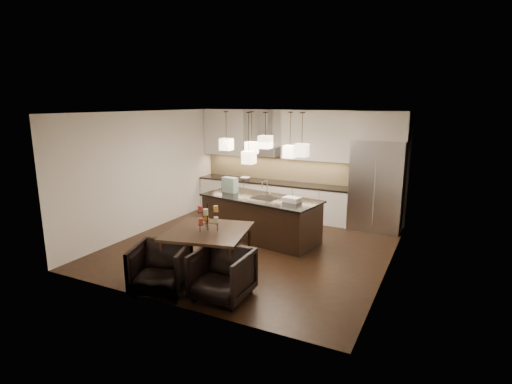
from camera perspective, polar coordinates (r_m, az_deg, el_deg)
The scene contains 37 objects.
floor at distance 8.53m, azimuth -0.60°, elevation -7.89°, with size 5.50×5.50×0.02m, color black.
ceiling at distance 7.99m, azimuth -0.65°, elevation 11.41°, with size 5.50×5.50×0.02m, color white.
wall_back at distance 10.64m, azimuth 6.16°, elevation 4.04°, with size 5.50×0.02×2.80m, color silver.
wall_front at distance 5.89m, azimuth -12.95°, elevation -3.32°, with size 5.50×0.02×2.80m, color silver.
wall_left at distance 9.69m, azimuth -15.34°, elevation 2.81°, with size 0.02×5.50×2.80m, color silver.
wall_right at distance 7.34m, azimuth 18.95°, elevation -0.52°, with size 0.02×5.50×2.80m, color silver.
refrigerator at distance 9.80m, azimuth 16.91°, elevation 0.89°, with size 1.20×0.72×2.15m, color #B7B7BA.
fridge_panel at distance 9.63m, azimuth 17.45°, elevation 9.07°, with size 1.26×0.72×0.65m, color silver.
lower_cabinets at distance 10.75m, azimuth 2.30°, elevation -1.01°, with size 4.21×0.62×0.88m, color silver.
countertop at distance 10.65m, azimuth 2.33°, elevation 1.39°, with size 4.21×0.66×0.04m, color black.
backsplash at distance 10.86m, azimuth 2.99°, elevation 3.40°, with size 4.21×0.02×0.63m, color tan.
upper_cab_left at distance 11.28m, azimuth -4.26°, elevation 8.54°, with size 1.25×0.35×1.25m, color silver.
upper_cab_right at distance 10.19m, azimuth 8.83°, elevation 7.98°, with size 1.86×0.35×1.25m, color silver.
hood_canopy at distance 10.69m, azimuth 1.00°, elevation 5.89°, with size 0.90×0.52×0.24m, color #B7B7BA.
hood_chimney at distance 10.74m, azimuth 1.27°, elevation 9.13°, with size 0.30×0.28×0.96m, color #B7B7BA.
fruit_bowl at distance 10.94m, azimuth -1.58°, elevation 1.97°, with size 0.26×0.26×0.06m, color silver.
island_body at distance 8.92m, azimuth 0.66°, elevation -3.83°, with size 2.57×1.03×0.90m, color black.
island_top at distance 8.79m, azimuth 0.66°, elevation -0.88°, with size 2.65×1.11×0.04m, color black.
faucet at distance 8.77m, azimuth 1.60°, elevation 0.52°, with size 0.10×0.25×0.39m, color silver, non-canonical shape.
tote_bag at distance 9.26m, azimuth -3.73°, elevation 1.02°, with size 0.35×0.18×0.35m, color #1D4D3D.
food_container at distance 8.40m, azimuth 5.16°, elevation -1.08°, with size 0.35×0.25×0.10m, color silver.
dining_table at distance 7.18m, azimuth -6.79°, elevation -8.50°, with size 1.35×1.35×0.81m, color black, non-canonical shape.
candelabra at distance 6.97m, azimuth -6.93°, elevation -3.56°, with size 0.39×0.39×0.48m, color black, non-canonical shape.
candle_a at distance 6.94m, azimuth -5.75°, elevation -4.01°, with size 0.08×0.08×0.11m, color beige.
candle_b at distance 7.13m, azimuth -7.13°, elevation -3.58°, with size 0.08×0.08×0.11m, color #C88434.
candle_c at distance 6.90m, azimuth -7.89°, elevation -4.17°, with size 0.08×0.08×0.11m, color maroon.
candle_d at distance 6.99m, azimuth -5.77°, elevation -2.41°, with size 0.08×0.08×0.11m, color #C88434.
candle_e at distance 7.01m, azimuth -7.98°, elevation -2.43°, with size 0.08×0.08×0.11m, color maroon.
candle_f at distance 6.81m, azimuth -7.20°, elevation -2.86°, with size 0.08×0.08×0.11m, color beige.
armchair_left at distance 6.70m, azimuth -13.45°, elevation -10.49°, with size 0.84×0.87×0.79m, color black.
armchair_right at distance 6.32m, azimuth -4.85°, elevation -11.66°, with size 0.83×0.86×0.78m, color black.
pendant_a at distance 8.90m, azimuth -4.25°, elevation 6.81°, with size 0.24×0.24×0.26m, color beige.
pendant_b at distance 8.98m, azimuth -0.63°, elevation 6.35°, with size 0.24×0.24×0.26m, color beige.
pendant_c at distance 8.23m, azimuth 1.34°, elevation 7.15°, with size 0.24×0.24×0.26m, color beige.
pendant_d at distance 8.51m, azimuth 4.87°, elevation 5.77°, with size 0.24×0.24×0.26m, color beige.
pendant_e at distance 8.07m, azimuth 6.54°, elevation 5.94°, with size 0.24×0.24×0.26m, color beige.
pendant_f at distance 8.35m, azimuth -1.02°, elevation 4.96°, with size 0.24×0.24×0.26m, color beige.
Camera 1 is at (3.63, -7.11, 3.00)m, focal length 28.00 mm.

